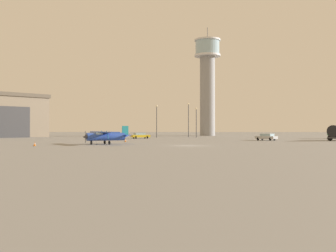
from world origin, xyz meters
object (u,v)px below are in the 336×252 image
Objects in this scene: airplane_blue at (106,136)px; light_post_east at (196,120)px; control_tower at (207,79)px; light_post_west at (188,117)px; traffic_cone_near_right at (35,144)px; car_yellow at (140,135)px; car_silver at (266,137)px; traffic_cone_near_left at (125,140)px; light_post_centre at (157,118)px.

light_post_east is at bearing -141.07° from airplane_blue.
light_post_west is at bearing -106.55° from control_tower.
airplane_blue reaches higher than traffic_cone_near_right.
car_yellow and car_silver have the same top height.
control_tower is at bearing -38.65° from car_silver.
car_silver is 7.98× the size of traffic_cone_near_left.
light_post_centre reaches higher than car_silver.
light_post_west is at bearing 26.40° from car_yellow.
light_post_west is at bearing 67.91° from traffic_cone_near_right.
car_yellow is 40.38m from traffic_cone_near_right.
car_silver reaches higher than traffic_cone_near_left.
light_post_west reaches higher than airplane_blue.
car_yellow is at bearing -147.46° from light_post_east.
light_post_west is 1.09× the size of light_post_centre.
car_yellow is at bearing 75.32° from traffic_cone_near_right.
car_silver is (26.92, -12.79, -0.00)m from car_yellow.
traffic_cone_near_left is at bearing -116.18° from car_yellow.
car_silver is (8.71, -49.77, -18.12)m from control_tower.
traffic_cone_near_left is (-3.41, -33.07, -4.85)m from light_post_centre.
traffic_cone_near_right is (-9.96, -17.17, 0.01)m from traffic_cone_near_left.
light_post_centre is (-23.78, 23.97, 4.37)m from car_silver.
control_tower reaches higher than car_silver.
light_post_centre is 52.22m from traffic_cone_near_right.
control_tower is at bearing -136.84° from airplane_blue.
control_tower is 32.03m from light_post_east.
traffic_cone_near_right is (-23.79, -47.71, -4.38)m from light_post_east.
light_post_centre is (-15.07, -25.79, -13.75)m from control_tower.
car_yellow is 0.50× the size of light_post_west.
light_post_centre reaches higher than traffic_cone_near_right.
light_post_centre is (-10.41, 2.53, 0.45)m from light_post_east.
car_yellow is 29.80m from car_silver.
control_tower is 4.64× the size of light_post_east.
light_post_west is (-6.58, -22.16, -13.33)m from control_tower.
light_post_east is 33.81m from traffic_cone_near_left.
car_silver is 34.05m from light_post_centre.
airplane_blue is 10.77m from traffic_cone_near_right.
car_silver is at bearing -45.23° from light_post_centre.
light_post_centre reaches higher than airplane_blue.
light_post_east is at bearing 7.07° from car_yellow.
car_yellow is at bearing -123.75° from airplane_blue.
car_silver is 31.91m from light_post_west.
traffic_cone_near_left is at bearing -107.43° from control_tower.
light_post_west reaches higher than traffic_cone_near_right.
airplane_blue is 1.15× the size of light_post_east.
traffic_cone_near_left is (-0.27, -21.89, -0.47)m from car_yellow.
car_silver is 0.57× the size of light_post_east.
airplane_blue is 44.20m from light_post_east.
control_tower is at bearing 59.70° from light_post_centre.
traffic_cone_near_right reaches higher than traffic_cone_near_left.
car_silver is at bearing -58.07° from light_post_east.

